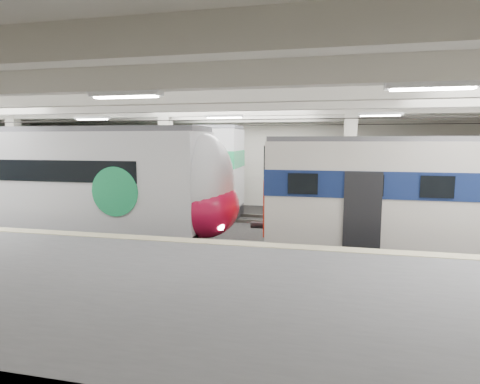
# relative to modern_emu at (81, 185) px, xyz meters

# --- Properties ---
(station_hall) EXTENTS (36.00, 24.00, 5.75)m
(station_hall) POSITION_rel_modern_emu_xyz_m (5.34, -1.74, 1.04)
(station_hall) COLOR black
(station_hall) RESTS_ON ground
(modern_emu) EXTENTS (13.93, 2.88, 4.49)m
(modern_emu) POSITION_rel_modern_emu_xyz_m (0.00, 0.00, 0.00)
(modern_emu) COLOR silver
(modern_emu) RESTS_ON ground
(older_rer) EXTENTS (12.28, 2.71, 4.10)m
(older_rer) POSITION_rel_modern_emu_xyz_m (13.58, 0.00, -0.05)
(older_rer) COLOR silver
(older_rer) RESTS_ON ground
(far_train) EXTENTS (15.01, 3.80, 4.71)m
(far_train) POSITION_rel_modern_emu_xyz_m (-2.35, 5.50, 0.23)
(far_train) COLOR silver
(far_train) RESTS_ON ground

